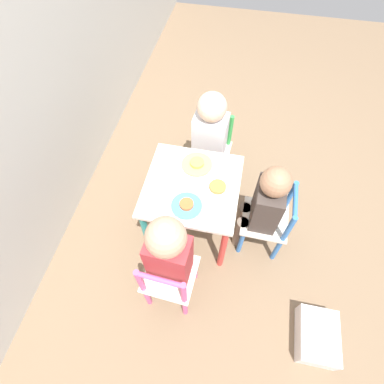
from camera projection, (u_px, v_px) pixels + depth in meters
name	position (u px, v px, depth m)	size (l,w,h in m)	color
ground_plane	(192.00, 226.00, 1.99)	(6.00, 6.00, 0.00)	#7F664C
kids_table	(192.00, 193.00, 1.66)	(0.50, 0.50, 0.48)	silver
chair_green	(210.00, 151.00, 2.02)	(0.28, 0.28, 0.51)	silver
chair_pink	(169.00, 279.00, 1.54)	(0.28, 0.28, 0.51)	silver
chair_blue	(268.00, 221.00, 1.72)	(0.26, 0.26, 0.51)	silver
child_right	(209.00, 136.00, 1.82)	(0.22, 0.21, 0.75)	#38383D
child_left	(170.00, 253.00, 1.39)	(0.23, 0.21, 0.75)	#7A6B5B
child_front	(263.00, 204.00, 1.59)	(0.20, 0.21, 0.70)	#7A6B5B
plate_right	(197.00, 164.00, 1.66)	(0.17, 0.17, 0.03)	#EADB66
plate_left	(187.00, 205.00, 1.51)	(0.16, 0.16, 0.03)	#4C9EE0
plate_front	(218.00, 188.00, 1.57)	(0.19, 0.19, 0.03)	white
storage_bin	(317.00, 336.00, 1.56)	(0.27, 0.20, 0.12)	silver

